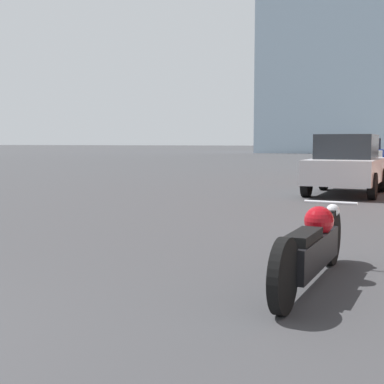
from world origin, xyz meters
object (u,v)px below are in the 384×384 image
at_px(motorcycle, 313,247).
at_px(parked_car_white, 360,154).
at_px(parked_car_silver, 346,164).
at_px(parked_car_blue, 367,151).

xyz_separation_m(motorcycle, parked_car_white, (-0.34, 22.04, 0.47)).
bearing_deg(parked_car_silver, parked_car_white, 95.88).
height_order(parked_car_silver, parked_car_blue, parked_car_blue).
relative_size(motorcycle, parked_car_silver, 0.70).
bearing_deg(motorcycle, parked_car_white, 97.13).
relative_size(parked_car_white, parked_car_blue, 1.03).
bearing_deg(parked_car_blue, parked_car_silver, -94.41).
distance_m(parked_car_silver, parked_car_white, 11.94).
relative_size(parked_car_silver, parked_car_white, 0.96).
bearing_deg(parked_car_blue, motorcycle, -93.90).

